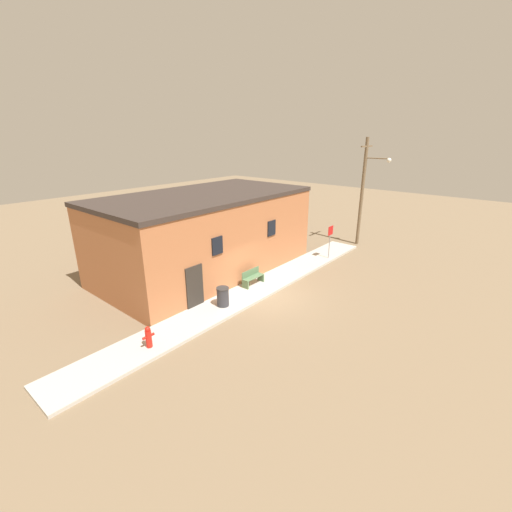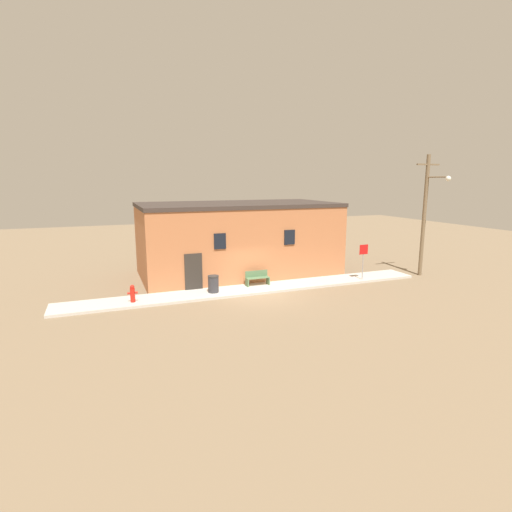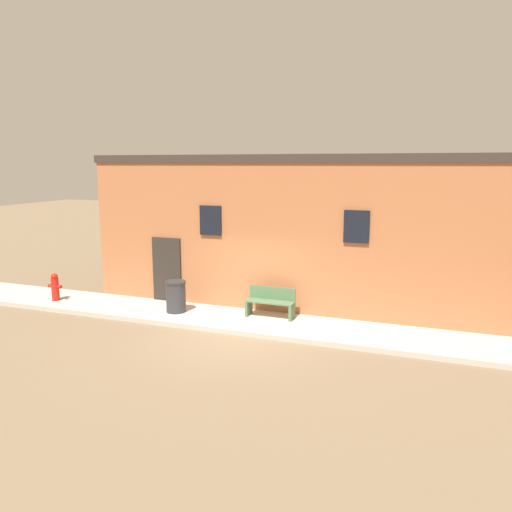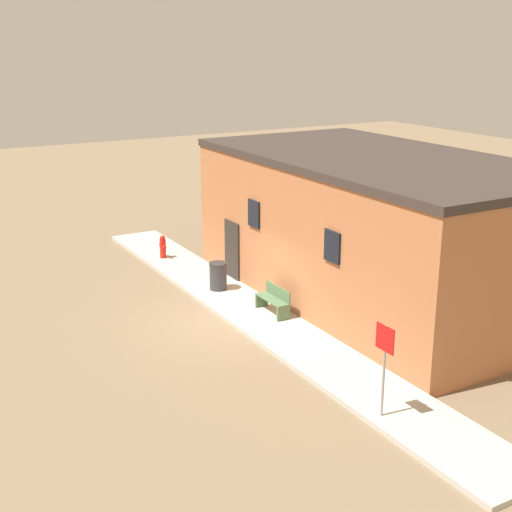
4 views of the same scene
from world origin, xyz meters
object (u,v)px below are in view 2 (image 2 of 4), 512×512
at_px(bench, 257,278).
at_px(utility_pole, 426,211).
at_px(stop_sign, 363,256).
at_px(fire_hydrant, 133,293).
at_px(trash_bin, 213,284).

xyz_separation_m(bench, utility_pole, (11.28, -1.17, 3.69)).
distance_m(stop_sign, utility_pole, 5.34).
xyz_separation_m(fire_hydrant, bench, (7.12, 0.75, -0.03)).
height_order(stop_sign, utility_pole, utility_pole).
height_order(stop_sign, trash_bin, stop_sign).
distance_m(fire_hydrant, utility_pole, 18.76).
bearing_deg(stop_sign, bench, 170.36).
bearing_deg(utility_pole, bench, 174.09).
bearing_deg(stop_sign, utility_pole, -0.54).
distance_m(bench, utility_pole, 11.93).
xyz_separation_m(fire_hydrant, stop_sign, (13.72, -0.37, 1.07)).
xyz_separation_m(bench, trash_bin, (-2.81, -0.51, 0.05)).
height_order(trash_bin, utility_pole, utility_pole).
distance_m(stop_sign, bench, 6.79).
bearing_deg(fire_hydrant, bench, 6.05).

